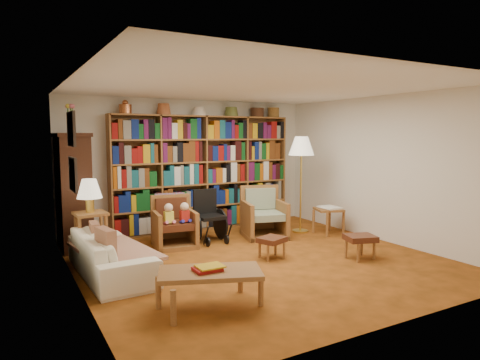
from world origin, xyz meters
TOP-DOWN VIEW (x-y plane):
  - floor at (0.00, 0.00)m, footprint 5.00×5.00m
  - ceiling at (0.00, 0.00)m, footprint 5.00×5.00m
  - wall_back at (0.00, 2.50)m, footprint 5.00×0.00m
  - wall_front at (0.00, -2.50)m, footprint 5.00×0.00m
  - wall_left at (-2.50, 0.00)m, footprint 0.00×5.00m
  - wall_right at (2.50, 0.00)m, footprint 0.00×5.00m
  - bookshelf at (0.20, 2.33)m, footprint 3.60×0.30m
  - curio_cabinet at (-2.25, 2.00)m, footprint 0.50×0.95m
  - framed_pictures at (-2.48, 0.30)m, footprint 0.03×0.52m
  - sofa at (-2.05, 0.36)m, footprint 1.90×0.81m
  - sofa_throw at (-2.00, 0.36)m, footprint 1.00×1.59m
  - cushion_left at (-2.18, 0.71)m, footprint 0.14×0.36m
  - cushion_right at (-2.18, 0.01)m, footprint 0.19×0.41m
  - side_table_lamp at (-2.15, 1.16)m, footprint 0.47×0.47m
  - table_lamp at (-2.15, 1.16)m, footprint 0.36×0.36m
  - armchair_leather at (-0.81, 1.38)m, footprint 0.76×0.79m
  - armchair_sage at (0.82, 1.23)m, footprint 0.92×0.93m
  - wheelchair at (-0.17, 1.39)m, footprint 0.51×0.71m
  - floor_lamp at (1.65, 1.16)m, footprint 0.48×0.48m
  - side_table_papers at (2.01, 0.78)m, footprint 0.59×0.59m
  - footstool_a at (0.20, -0.05)m, footprint 0.47×0.44m
  - footstool_b at (1.34, -0.70)m, footprint 0.51×0.47m
  - coffee_table at (-1.37, -1.24)m, footprint 1.20×0.90m

SIDE VIEW (x-z plane):
  - floor at x=0.00m, z-range 0.00..0.00m
  - footstool_a at x=0.20m, z-range 0.10..0.42m
  - sofa at x=-2.05m, z-range 0.00..0.55m
  - footstool_b at x=1.34m, z-range 0.11..0.47m
  - sofa_throw at x=-2.00m, z-range 0.28..0.32m
  - armchair_sage at x=0.82m, z-range -0.11..0.80m
  - armchair_leather at x=-0.81m, z-range -0.07..0.77m
  - coffee_table at x=-1.37m, z-range 0.13..0.58m
  - side_table_papers at x=2.01m, z-range 0.15..0.65m
  - wheelchair at x=-0.17m, z-range -0.04..0.85m
  - cushion_right at x=-2.18m, z-range 0.25..0.65m
  - cushion_left at x=-2.18m, z-range 0.28..0.62m
  - side_table_lamp at x=-2.15m, z-range 0.17..0.88m
  - curio_cabinet at x=-2.25m, z-range -0.25..2.15m
  - table_lamp at x=-2.15m, z-range 0.80..1.28m
  - bookshelf at x=0.20m, z-range -0.04..2.38m
  - wall_back at x=0.00m, z-range -1.25..3.75m
  - wall_front at x=0.00m, z-range -1.25..3.75m
  - wall_left at x=-2.50m, z-range -1.25..3.75m
  - wall_right at x=2.50m, z-range -1.25..3.75m
  - floor_lamp at x=1.65m, z-range 0.65..2.46m
  - framed_pictures at x=-2.48m, z-range 1.14..2.11m
  - ceiling at x=0.00m, z-range 2.50..2.50m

